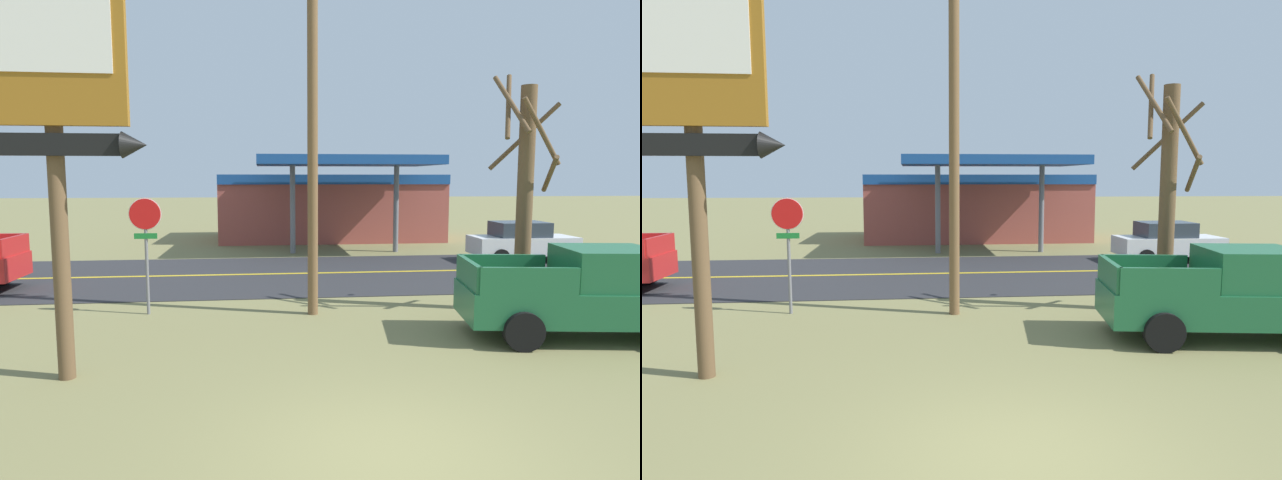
# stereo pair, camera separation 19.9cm
# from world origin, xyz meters

# --- Properties ---
(ground_plane) EXTENTS (180.00, 180.00, 0.00)m
(ground_plane) POSITION_xyz_m (0.00, 0.00, 0.00)
(ground_plane) COLOR olive
(road_asphalt) EXTENTS (140.00, 8.00, 0.02)m
(road_asphalt) POSITION_xyz_m (0.00, 13.00, 0.01)
(road_asphalt) COLOR #2B2B2D
(road_asphalt) RESTS_ON ground
(road_centre_line) EXTENTS (126.00, 0.20, 0.01)m
(road_centre_line) POSITION_xyz_m (0.00, 13.00, 0.02)
(road_centre_line) COLOR gold
(road_centre_line) RESTS_ON road_asphalt
(motel_sign) EXTENTS (2.76, 0.54, 6.99)m
(motel_sign) POSITION_xyz_m (-4.87, 3.10, 4.73)
(motel_sign) COLOR brown
(motel_sign) RESTS_ON ground
(stop_sign) EXTENTS (0.80, 0.08, 2.95)m
(stop_sign) POSITION_xyz_m (-4.42, 7.62, 2.03)
(stop_sign) COLOR slate
(stop_sign) RESTS_ON ground
(utility_pole) EXTENTS (1.87, 0.26, 9.92)m
(utility_pole) POSITION_xyz_m (-0.27, 7.21, 5.27)
(utility_pole) COLOR brown
(utility_pole) RESTS_ON ground
(bare_tree) EXTENTS (1.98, 1.99, 6.11)m
(bare_tree) POSITION_xyz_m (5.14, 6.98, 3.10)
(bare_tree) COLOR brown
(bare_tree) RESTS_ON ground
(gas_station) EXTENTS (12.00, 11.50, 4.40)m
(gas_station) POSITION_xyz_m (2.29, 24.07, 1.94)
(gas_station) COLOR #A84C42
(gas_station) RESTS_ON ground
(pickup_green_parked_on_lawn) EXTENTS (5.43, 2.80, 1.96)m
(pickup_green_parked_on_lawn) POSITION_xyz_m (5.43, 4.53, 0.96)
(pickup_green_parked_on_lawn) COLOR #1E6038
(pickup_green_parked_on_lawn) RESTS_ON ground
(car_white_near_lane) EXTENTS (4.20, 2.00, 1.64)m
(car_white_near_lane) POSITION_xyz_m (9.15, 15.00, 0.83)
(car_white_near_lane) COLOR silver
(car_white_near_lane) RESTS_ON ground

